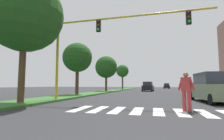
% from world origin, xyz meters
% --- Properties ---
extents(ground_plane, '(140.00, 140.00, 0.00)m').
position_xyz_m(ground_plane, '(0.00, 30.00, 0.00)').
color(ground_plane, '#2D2D30').
extents(crosswalk, '(7.65, 2.20, 0.01)m').
position_xyz_m(crosswalk, '(0.00, 6.65, 0.00)').
color(crosswalk, silver).
rests_on(crosswalk, ground_plane).
extents(median_strip, '(2.76, 64.00, 0.15)m').
position_xyz_m(median_strip, '(-7.85, 28.00, 0.07)').
color(median_strip, '#386B2D').
rests_on(median_strip, ground_plane).
extents(tree_near, '(4.43, 4.43, 7.35)m').
position_xyz_m(tree_near, '(-7.44, 7.03, 5.26)').
color(tree_near, '#4C3823').
rests_on(tree_near, median_strip).
extents(tree_mid, '(3.20, 3.20, 5.58)m').
position_xyz_m(tree_mid, '(-8.24, 15.70, 4.11)').
color(tree_mid, '#4C3823').
rests_on(tree_mid, median_strip).
extents(tree_far, '(3.75, 3.75, 5.93)m').
position_xyz_m(tree_far, '(-8.11, 26.44, 4.18)').
color(tree_far, '#4C3823').
rests_on(tree_far, median_strip).
extents(tree_distant, '(3.06, 3.06, 5.97)m').
position_xyz_m(tree_distant, '(-7.73, 39.45, 4.55)').
color(tree_distant, '#4C3823').
rests_on(tree_distant, median_strip).
extents(sidewalk_right, '(3.00, 64.00, 0.15)m').
position_xyz_m(sidewalk_right, '(8.83, 28.00, 0.07)').
color(sidewalk_right, '#9E9991').
rests_on(sidewalk_right, ground_plane).
extents(traffic_light_gantry, '(10.29, 0.30, 6.00)m').
position_xyz_m(traffic_light_gantry, '(-3.66, 9.50, 4.41)').
color(traffic_light_gantry, gold).
rests_on(traffic_light_gantry, median_strip).
extents(pedestrian_performer, '(0.70, 0.43, 1.69)m').
position_xyz_m(pedestrian_performer, '(1.20, 7.01, 0.93)').
color(pedestrian_performer, '#B23333').
rests_on(pedestrian_performer, ground_plane).
extents(suv_crossing, '(2.30, 4.74, 1.97)m').
position_xyz_m(suv_crossing, '(3.68, 11.69, 0.93)').
color(suv_crossing, gray).
rests_on(suv_crossing, ground_plane).
extents(sedan_midblock, '(2.10, 4.17, 1.74)m').
position_xyz_m(sedan_midblock, '(-1.32, 30.42, 0.80)').
color(sedan_midblock, black).
rests_on(sedan_midblock, ground_plane).
extents(sedan_distant, '(1.79, 4.35, 1.68)m').
position_xyz_m(sedan_distant, '(-1.44, 46.18, 0.78)').
color(sedan_distant, silver).
rests_on(sedan_distant, ground_plane).
extents(sedan_far_horizon, '(1.81, 4.14, 1.71)m').
position_xyz_m(sedan_far_horizon, '(3.59, 56.36, 0.79)').
color(sedan_far_horizon, black).
rests_on(sedan_far_horizon, ground_plane).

